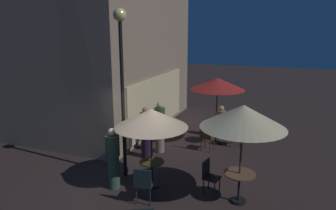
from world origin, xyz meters
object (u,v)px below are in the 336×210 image
(cafe_chair_3, at_px, (207,135))
(cafe_chair_4, at_px, (239,131))
(patio_umbrella_0, at_px, (151,118))
(cafe_chair_1, at_px, (209,174))
(patron_standing_2, at_px, (113,159))
(cafe_chair_2, at_px, (221,123))
(patron_standing_3, at_px, (160,127))
(patron_standing_1, at_px, (146,132))
(patio_umbrella_1, at_px, (243,117))
(cafe_table_0, at_px, (152,169))
(cafe_table_2, at_px, (216,129))
(patio_umbrella_2, at_px, (217,84))
(street_lamp_near_corner, at_px, (121,62))
(patron_seated_0, at_px, (221,120))
(cafe_table_1, at_px, (239,180))
(cafe_chair_0, at_px, (144,182))

(cafe_chair_3, distance_m, cafe_chair_4, 1.31)
(patio_umbrella_0, xyz_separation_m, cafe_chair_1, (0.23, -1.51, -1.40))
(patio_umbrella_0, xyz_separation_m, patron_standing_2, (-0.43, 0.93, -1.09))
(cafe_chair_2, distance_m, patron_standing_3, 2.92)
(patron_standing_1, bearing_deg, patio_umbrella_1, -36.45)
(cafe_table_0, xyz_separation_m, cafe_table_2, (3.84, -0.89, 0.04))
(cafe_table_2, relative_size, patio_umbrella_0, 0.36)
(cafe_table_0, xyz_separation_m, cafe_chair_1, (0.23, -1.51, 0.02))
(cafe_chair_1, bearing_deg, cafe_table_2, 111.23)
(cafe_table_0, height_order, patio_umbrella_2, patio_umbrella_2)
(street_lamp_near_corner, bearing_deg, cafe_table_2, -28.02)
(street_lamp_near_corner, bearing_deg, patron_standing_3, -7.01)
(cafe_table_0, distance_m, cafe_chair_3, 3.08)
(patio_umbrella_2, xyz_separation_m, patron_seated_0, (0.75, -0.02, -1.53))
(patio_umbrella_1, relative_size, cafe_chair_4, 2.60)
(patio_umbrella_1, xyz_separation_m, cafe_chair_1, (0.16, 0.79, -1.66))
(patio_umbrella_0, bearing_deg, patron_standing_2, 114.68)
(cafe_table_2, xyz_separation_m, patron_standing_1, (-2.08, 1.89, 0.31))
(patio_umbrella_1, distance_m, patio_umbrella_2, 4.03)
(cafe_table_0, relative_size, patron_standing_1, 0.43)
(cafe_table_1, relative_size, cafe_chair_3, 0.80)
(cafe_table_0, height_order, cafe_chair_1, cafe_chair_1)
(patio_umbrella_0, xyz_separation_m, cafe_chair_4, (3.83, -1.76, -1.35))
(cafe_chair_3, relative_size, cafe_chair_4, 1.02)
(cafe_chair_0, xyz_separation_m, cafe_chair_2, (5.57, -0.76, -0.02))
(street_lamp_near_corner, xyz_separation_m, patio_umbrella_2, (3.53, -1.88, -1.08))
(patio_umbrella_1, xyz_separation_m, patron_standing_3, (2.27, 3.04, -1.30))
(street_lamp_near_corner, relative_size, cafe_table_2, 6.07)
(cafe_table_2, height_order, cafe_chair_1, cafe_chair_1)
(cafe_chair_0, bearing_deg, patio_umbrella_0, -0.00)
(cafe_table_0, bearing_deg, patron_seated_0, -11.23)
(cafe_chair_4, bearing_deg, cafe_chair_1, 86.60)
(cafe_table_0, height_order, cafe_chair_4, cafe_chair_4)
(patio_umbrella_1, height_order, cafe_chair_0, patio_umbrella_1)
(cafe_table_1, relative_size, cafe_table_2, 1.00)
(cafe_chair_1, bearing_deg, patron_standing_3, 148.31)
(patio_umbrella_2, bearing_deg, cafe_chair_3, 171.40)
(street_lamp_near_corner, xyz_separation_m, cafe_chair_2, (4.41, -1.90, -2.76))
(patio_umbrella_0, height_order, cafe_chair_4, patio_umbrella_0)
(patron_standing_3, bearing_deg, street_lamp_near_corner, -9.85)
(patio_umbrella_2, bearing_deg, cafe_table_0, 166.99)
(patron_standing_1, bearing_deg, cafe_chair_2, 47.80)
(patio_umbrella_0, distance_m, patio_umbrella_2, 3.95)
(patio_umbrella_2, height_order, cafe_chair_0, patio_umbrella_2)
(patio_umbrella_0, height_order, cafe_chair_0, patio_umbrella_0)
(patron_seated_0, height_order, patron_standing_1, patron_standing_1)
(cafe_table_0, bearing_deg, cafe_chair_4, -24.64)
(cafe_table_0, height_order, cafe_chair_2, cafe_chair_2)
(patio_umbrella_2, bearing_deg, patio_umbrella_0, 166.99)
(patron_standing_1, distance_m, patron_standing_3, 0.64)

